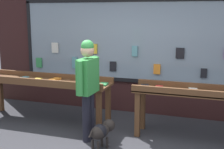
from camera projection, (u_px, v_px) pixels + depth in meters
name	position (u px, v px, depth m)	size (l,w,h in m)	color
shopfront_facade	(140.00, 33.00, 6.73)	(7.15, 0.29, 3.56)	#331919
display_table_left	(44.00, 84.00, 6.34)	(2.79, 0.67, 0.95)	brown
display_table_right	(214.00, 98.00, 5.30)	(2.79, 0.56, 0.96)	brown
person_browsing	(88.00, 82.00, 5.31)	(0.24, 0.69, 1.76)	black
small_dog	(102.00, 131.00, 5.09)	(0.35, 0.57, 0.45)	black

